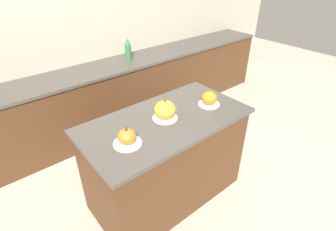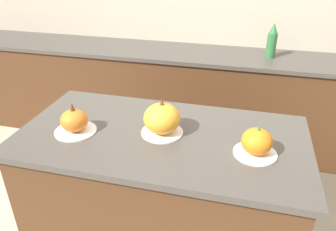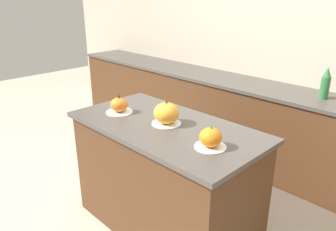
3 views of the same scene
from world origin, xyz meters
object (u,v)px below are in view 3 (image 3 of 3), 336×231
Objects in this scene: bottle_tall at (325,84)px; pumpkin_cake_right at (211,138)px; pumpkin_cake_left at (119,106)px; pumpkin_cake_center at (167,114)px.

pumpkin_cake_right is at bearing -93.39° from bottle_tall.
pumpkin_cake_right is (0.93, 0.02, 0.00)m from pumpkin_cake_left.
pumpkin_cake_left reaches higher than pumpkin_cake_right.
pumpkin_cake_center is at bearing 12.57° from pumpkin_cake_left.
bottle_tall is (0.09, 1.57, 0.07)m from pumpkin_cake_right.
bottle_tall reaches higher than pumpkin_cake_center.
pumpkin_cake_center reaches higher than pumpkin_cake_right.
pumpkin_cake_right is 1.58m from bottle_tall.
bottle_tall is at bearing 69.14° from pumpkin_cake_center.
pumpkin_cake_right is 0.70× the size of bottle_tall.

